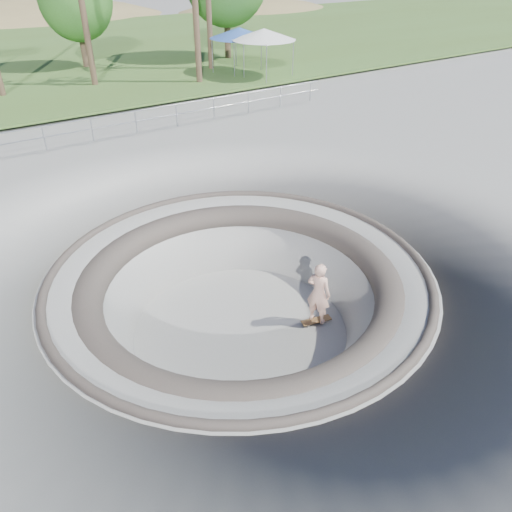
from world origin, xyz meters
name	(u,v)px	position (x,y,z in m)	size (l,w,h in m)	color
ground	(239,273)	(0.00, 0.00, 0.00)	(180.00, 180.00, 0.00)	gray
skate_bowl	(241,326)	(0.00, 0.00, -1.83)	(14.00, 14.00, 4.10)	gray
grass_strip	(0,59)	(0.00, 34.00, 0.22)	(180.00, 36.00, 0.12)	#425F26
distant_hills	(14,88)	(3.78, 57.17, -7.02)	(103.20, 45.00, 28.60)	olive
safety_railing	(92,130)	(0.00, 12.00, 0.69)	(25.00, 0.06, 1.03)	#979AA0
skateboard	(316,320)	(1.96, -1.02, -1.83)	(0.93, 0.44, 0.09)	brown
skater	(319,293)	(1.96, -1.02, -0.84)	(0.71, 0.46, 1.93)	#E7AD95
canopy_white	(264,35)	(13.01, 18.00, 2.75)	(5.38, 5.38, 2.82)	#979AA0
canopy_blue	(239,33)	(12.46, 19.98, 2.65)	(5.00, 5.00, 2.71)	#979AA0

